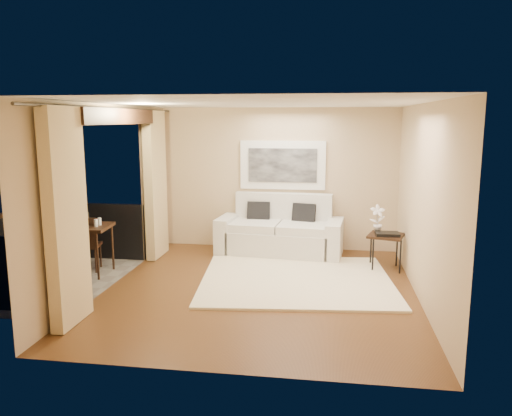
% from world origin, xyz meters
% --- Properties ---
extents(floor, '(5.00, 5.00, 0.00)m').
position_xyz_m(floor, '(0.00, 0.00, 0.00)').
color(floor, brown).
rests_on(floor, ground).
extents(room_shell, '(5.00, 6.40, 5.00)m').
position_xyz_m(room_shell, '(-2.13, 0.00, 2.52)').
color(room_shell, white).
rests_on(room_shell, ground).
extents(balcony, '(1.81, 2.60, 1.17)m').
position_xyz_m(balcony, '(-3.31, 0.00, 0.18)').
color(balcony, '#605B56').
rests_on(balcony, ground).
extents(curtains, '(0.16, 4.80, 2.64)m').
position_xyz_m(curtains, '(-2.11, 0.00, 1.34)').
color(curtains, '#D6BC84').
rests_on(curtains, ground).
extents(artwork, '(1.62, 0.07, 0.92)m').
position_xyz_m(artwork, '(0.09, 2.46, 1.62)').
color(artwork, white).
rests_on(artwork, room_shell).
extents(rug, '(3.15, 2.81, 0.04)m').
position_xyz_m(rug, '(0.51, 0.47, 0.02)').
color(rug, '#FFF3CD').
rests_on(rug, floor).
extents(sofa, '(2.36, 1.18, 1.10)m').
position_xyz_m(sofa, '(0.10, 2.10, 0.39)').
color(sofa, silver).
rests_on(sofa, floor).
extents(side_table, '(0.67, 0.67, 0.59)m').
position_xyz_m(side_table, '(1.93, 1.33, 0.54)').
color(side_table, black).
rests_on(side_table, floor).
extents(tray, '(0.39, 0.29, 0.05)m').
position_xyz_m(tray, '(1.94, 1.27, 0.62)').
color(tray, black).
rests_on(tray, side_table).
extents(orchid, '(0.27, 0.20, 0.48)m').
position_xyz_m(orchid, '(1.79, 1.46, 0.83)').
color(orchid, white).
rests_on(orchid, side_table).
extents(bistro_table, '(0.73, 0.73, 0.80)m').
position_xyz_m(bistro_table, '(-2.84, 0.37, 0.72)').
color(bistro_table, black).
rests_on(bistro_table, balcony).
extents(balcony_chair_far, '(0.47, 0.47, 0.92)m').
position_xyz_m(balcony_chair_far, '(-2.94, 0.46, 0.53)').
color(balcony_chair_far, black).
rests_on(balcony_chair_far, balcony).
extents(balcony_chair_near, '(0.52, 0.52, 0.95)m').
position_xyz_m(balcony_chair_near, '(-3.00, -0.88, 0.55)').
color(balcony_chair_near, black).
rests_on(balcony_chair_near, balcony).
extents(ice_bucket, '(0.18, 0.18, 0.20)m').
position_xyz_m(ice_bucket, '(-2.96, 0.47, 0.90)').
color(ice_bucket, white).
rests_on(ice_bucket, bistro_table).
extents(candle, '(0.06, 0.06, 0.07)m').
position_xyz_m(candle, '(-2.79, 0.55, 0.83)').
color(candle, red).
rests_on(candle, bistro_table).
extents(vase, '(0.04, 0.04, 0.18)m').
position_xyz_m(vase, '(-2.82, 0.18, 0.89)').
color(vase, silver).
rests_on(vase, bistro_table).
extents(glass_a, '(0.06, 0.06, 0.12)m').
position_xyz_m(glass_a, '(-2.67, 0.30, 0.86)').
color(glass_a, white).
rests_on(glass_a, bistro_table).
extents(glass_b, '(0.06, 0.06, 0.12)m').
position_xyz_m(glass_b, '(-2.67, 0.43, 0.86)').
color(glass_b, white).
rests_on(glass_b, bistro_table).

